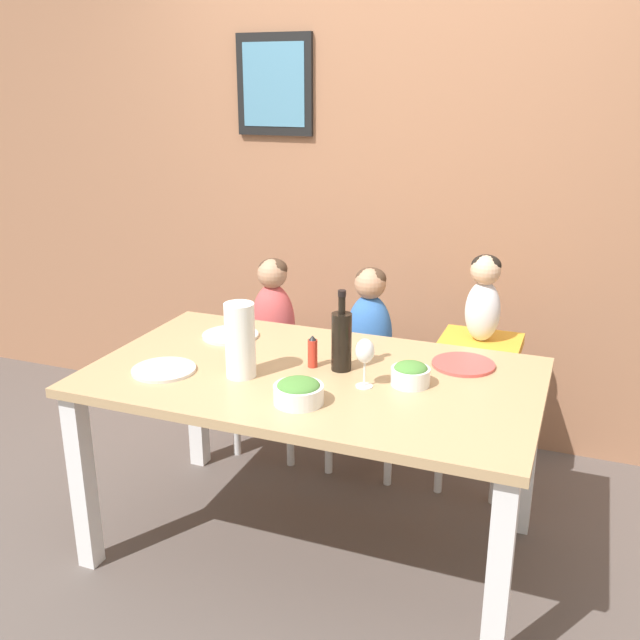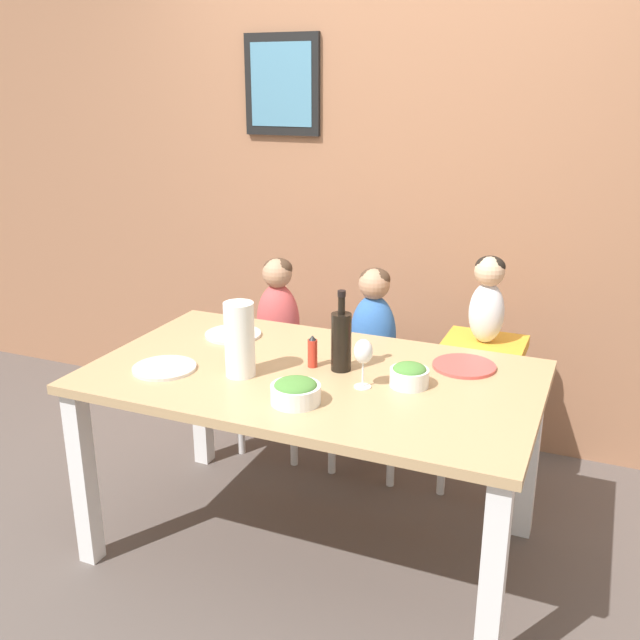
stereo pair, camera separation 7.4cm
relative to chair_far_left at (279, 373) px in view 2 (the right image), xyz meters
The scene contains 18 objects.
ground_plane 0.93m from the chair_far_left, 55.17° to the right, with size 14.00×14.00×0.00m, color #564C47.
wall_back 1.17m from the chair_far_left, 44.93° to the left, with size 10.00×0.09×2.70m.
dining_table 0.87m from the chair_far_left, 55.17° to the right, with size 1.62×0.94×0.74m.
chair_far_left is the anchor object (origin of this frame).
chair_far_center 0.48m from the chair_far_left, ahead, with size 0.40×0.38×0.47m.
chair_right_highchair 0.99m from the chair_far_left, ahead, with size 0.34×0.33×0.70m.
person_child_left 0.33m from the chair_far_left, 90.00° to the left, with size 0.21×0.17×0.50m.
person_child_center 0.58m from the chair_far_left, ahead, with size 0.21×0.17×0.50m.
person_baby_right 1.10m from the chair_far_left, ahead, with size 0.15×0.13×0.37m.
wine_bottle 0.96m from the chair_far_left, 47.81° to the right, with size 0.07×0.07×0.30m.
paper_towel_roll 0.97m from the chair_far_left, 72.93° to the right, with size 0.11×0.11×0.27m.
wine_glass_near 1.12m from the chair_far_left, 46.99° to the right, with size 0.07×0.07×0.18m.
salad_bowl_large 1.15m from the chair_far_left, 60.73° to the right, with size 0.17×0.17×0.08m.
salad_bowl_small 1.14m from the chair_far_left, 38.54° to the right, with size 0.14×0.14×0.08m.
dinner_plate_front_left 0.94m from the chair_far_left, 92.36° to the right, with size 0.23×0.23×0.01m.
dinner_plate_back_left 0.58m from the chair_far_left, 88.12° to the right, with size 0.23×0.23×0.01m.
dinner_plate_back_right 1.12m from the chair_far_left, 23.51° to the right, with size 0.23×0.23×0.01m.
condiment_bottle_hot_sauce 0.88m from the chair_far_left, 54.36° to the right, with size 0.04×0.04×0.12m.
Camera 2 is at (0.96, -2.20, 1.75)m, focal length 40.00 mm.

